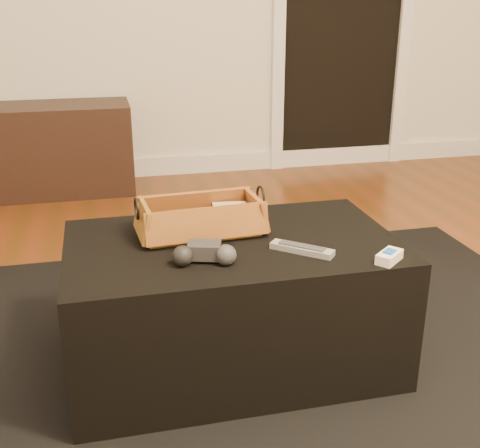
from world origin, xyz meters
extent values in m
cube|color=white|center=(0.00, 2.73, 0.06)|extent=(5.00, 0.04, 0.12)
cube|color=black|center=(1.30, 2.73, 1.02)|extent=(0.82, 0.02, 2.00)
cube|color=white|center=(0.85, 2.72, 1.02)|extent=(0.08, 0.05, 2.05)
cube|color=white|center=(1.75, 2.72, 1.02)|extent=(0.08, 0.05, 2.05)
cube|color=black|center=(-0.84, 2.51, 0.27)|extent=(1.36, 0.45, 0.53)
cube|color=black|center=(0.02, 0.38, 0.01)|extent=(2.60, 2.00, 0.01)
cube|color=black|center=(0.02, 0.43, 0.22)|extent=(1.00, 0.60, 0.42)
cube|color=black|center=(-0.08, 0.50, 0.46)|extent=(0.21, 0.08, 0.02)
cube|color=tan|center=(0.04, 0.55, 0.48)|extent=(0.12, 0.09, 0.06)
cube|color=olive|center=(-0.06, 0.51, 0.44)|extent=(0.36, 0.18, 0.01)
cube|color=#974F22|center=(-0.06, 0.60, 0.50)|extent=(0.38, 0.06, 0.10)
cube|color=#A45E25|center=(-0.05, 0.43, 0.50)|extent=(0.38, 0.06, 0.10)
cube|color=#B25E28|center=(0.12, 0.53, 0.50)|extent=(0.05, 0.19, 0.10)
cube|color=#915D20|center=(-0.24, 0.50, 0.50)|extent=(0.05, 0.19, 0.10)
torus|color=black|center=(0.14, 0.53, 0.53)|extent=(0.01, 0.07, 0.07)
torus|color=black|center=(-0.25, 0.50, 0.53)|extent=(0.01, 0.07, 0.07)
cube|color=#232325|center=(-0.08, 0.31, 0.46)|extent=(0.11, 0.09, 0.04)
sphere|color=black|center=(-0.15, 0.29, 0.46)|extent=(0.07, 0.07, 0.06)
sphere|color=#2E2F31|center=(-0.03, 0.27, 0.46)|extent=(0.07, 0.07, 0.06)
cube|color=#94979B|center=(0.20, 0.30, 0.44)|extent=(0.17, 0.16, 0.02)
cube|color=#303033|center=(0.20, 0.30, 0.45)|extent=(0.12, 0.11, 0.00)
cube|color=white|center=(0.42, 0.18, 0.45)|extent=(0.10, 0.09, 0.03)
cube|color=blue|center=(0.42, 0.18, 0.46)|extent=(0.05, 0.04, 0.01)
camera|label=1|loc=(-0.34, -1.22, 1.12)|focal=45.00mm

